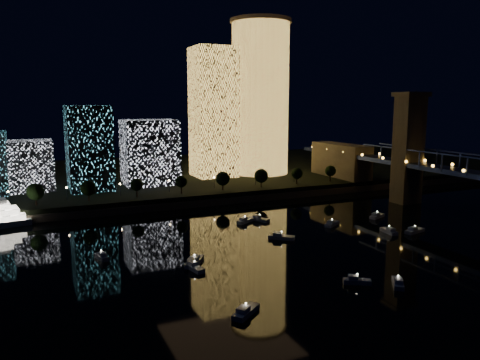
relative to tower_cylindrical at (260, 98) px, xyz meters
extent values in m
plane|color=black|center=(-29.79, -129.21, -47.96)|extent=(520.00, 520.00, 0.00)
cube|color=black|center=(-29.79, 30.79, -45.46)|extent=(420.00, 160.00, 5.00)
cube|color=#6B5E4C|center=(-29.79, -47.21, -46.46)|extent=(420.00, 6.00, 3.00)
cylinder|color=#FBBD50|center=(0.00, 0.00, -1.13)|extent=(32.00, 32.00, 83.67)
cylinder|color=#6B5E4C|center=(0.00, 0.00, 41.71)|extent=(34.00, 34.00, 2.00)
cube|color=#FBBD50|center=(-28.01, 0.98, -8.05)|extent=(21.94, 21.94, 69.81)
cube|color=white|center=(-66.27, -9.65, -26.95)|extent=(26.02, 22.02, 32.03)
cube|color=#55CEE8|center=(-95.52, -12.19, -23.40)|extent=(19.56, 25.43, 39.12)
cube|color=white|center=(-122.51, -3.62, -31.42)|extent=(23.08, 20.98, 23.08)
cube|color=#6B5E4C|center=(35.21, -79.21, -23.96)|extent=(11.00, 9.00, 48.00)
cube|color=#6B5E4C|center=(35.21, -79.21, 1.04)|extent=(13.00, 11.00, 2.00)
cube|color=#6B5E4C|center=(35.21, -29.21, -36.46)|extent=(12.00, 40.00, 23.00)
cube|color=#18224F|center=(30.21, -117.21, -26.46)|extent=(0.50, 0.50, 7.00)
cube|color=#18224F|center=(30.21, -93.21, -26.46)|extent=(0.50, 0.50, 7.00)
cube|color=#18224F|center=(30.21, -69.21, -26.46)|extent=(0.50, 0.50, 7.00)
sphere|color=#FFAE38|center=(29.71, -84.21, -28.16)|extent=(1.20, 1.20, 1.20)
sphere|color=#FFAE38|center=(29.71, -39.21, -28.16)|extent=(1.20, 1.20, 1.20)
cube|color=silver|center=(-79.98, -153.74, -47.36)|extent=(8.17, 7.12, 1.20)
cube|color=silver|center=(-80.96, -154.50, -46.26)|extent=(3.60, 3.46, 1.00)
sphere|color=white|center=(-79.98, -153.74, -45.36)|extent=(0.36, 0.36, 0.36)
cube|color=silver|center=(-46.93, -149.49, -47.36)|extent=(7.01, 5.42, 1.20)
cube|color=silver|center=(-47.81, -148.96, -46.26)|extent=(2.98, 2.77, 1.00)
sphere|color=white|center=(-46.93, -149.49, -45.36)|extent=(0.36, 0.36, 0.36)
cube|color=silver|center=(-103.44, -103.33, -47.36)|extent=(3.56, 6.76, 1.20)
cube|color=silver|center=(-103.21, -104.27, -46.26)|extent=(2.17, 2.60, 1.00)
sphere|color=white|center=(-103.44, -103.33, -45.36)|extent=(0.36, 0.36, 0.36)
cube|color=silver|center=(-7.09, -116.15, -47.36)|extent=(3.53, 8.02, 1.20)
cube|color=silver|center=(-7.25, -117.30, -46.26)|extent=(2.37, 2.97, 1.00)
sphere|color=white|center=(-7.09, -116.15, -45.36)|extent=(0.36, 0.36, 0.36)
cube|color=silver|center=(4.04, -96.88, -47.36)|extent=(8.44, 5.48, 1.20)
cube|color=silver|center=(2.92, -97.35, -46.26)|extent=(3.41, 3.02, 1.00)
sphere|color=white|center=(4.04, -96.88, -45.36)|extent=(0.36, 0.36, 0.36)
cube|color=silver|center=(-45.22, -107.18, -47.36)|extent=(8.51, 7.67, 1.20)
cube|color=silver|center=(-46.23, -106.35, -46.26)|extent=(3.80, 3.68, 1.00)
sphere|color=white|center=(-45.22, -107.18, -45.36)|extent=(0.36, 0.36, 0.36)
cube|color=silver|center=(-79.71, -118.25, -47.36)|extent=(8.18, 10.12, 1.20)
cube|color=silver|center=(-80.54, -119.51, -46.26)|extent=(4.10, 4.36, 1.00)
sphere|color=white|center=(-79.71, -118.25, -45.36)|extent=(0.36, 0.36, 0.36)
cube|color=silver|center=(-47.25, -82.29, -47.36)|extent=(7.86, 5.79, 1.20)
cube|color=silver|center=(-48.26, -82.83, -46.26)|extent=(3.29, 3.02, 1.00)
sphere|color=white|center=(-47.25, -82.29, -45.36)|extent=(0.36, 0.36, 0.36)
cube|color=silver|center=(-38.35, -154.64, -47.36)|extent=(6.38, 7.44, 1.20)
cube|color=silver|center=(-39.01, -155.55, -46.26)|extent=(3.12, 3.26, 1.00)
sphere|color=white|center=(-38.35, -154.64, -45.36)|extent=(0.36, 0.36, 0.36)
cube|color=silver|center=(1.63, -119.49, -47.36)|extent=(8.78, 4.43, 1.20)
cube|color=silver|center=(0.40, -119.76, -46.26)|extent=(3.34, 2.76, 1.00)
sphere|color=white|center=(1.63, -119.49, -45.36)|extent=(0.36, 0.36, 0.36)
cube|color=silver|center=(-41.02, -82.27, -47.36)|extent=(6.17, 8.12, 1.20)
cube|color=silver|center=(-41.61, -81.25, -46.26)|extent=(3.17, 3.43, 1.00)
sphere|color=white|center=(-41.02, -82.27, -45.36)|extent=(0.36, 0.36, 0.36)
cube|color=silver|center=(-81.40, -123.29, -47.36)|extent=(3.88, 7.75, 1.20)
cube|color=silver|center=(-81.64, -122.20, -46.26)|extent=(2.43, 2.95, 1.00)
sphere|color=white|center=(-81.40, -123.29, -45.36)|extent=(0.36, 0.36, 0.36)
cube|color=silver|center=(-19.37, -99.49, -47.36)|extent=(8.03, 6.15, 1.20)
cube|color=silver|center=(-20.38, -100.09, -46.26)|extent=(3.40, 3.15, 1.00)
sphere|color=white|center=(-19.37, -99.49, -45.36)|extent=(0.36, 0.36, 0.36)
cylinder|color=black|center=(-119.79, -41.21, -40.96)|extent=(0.70, 0.70, 4.00)
sphere|color=black|center=(-119.79, -41.21, -37.46)|extent=(6.78, 6.78, 6.78)
cylinder|color=black|center=(-99.79, -41.21, -40.96)|extent=(0.70, 0.70, 4.00)
sphere|color=black|center=(-99.79, -41.21, -37.46)|extent=(6.37, 6.37, 6.37)
cylinder|color=black|center=(-79.79, -41.21, -40.96)|extent=(0.70, 0.70, 4.00)
sphere|color=black|center=(-79.79, -41.21, -37.46)|extent=(5.34, 5.34, 5.34)
cylinder|color=black|center=(-59.79, -41.21, -40.96)|extent=(0.70, 0.70, 4.00)
sphere|color=black|center=(-59.79, -41.21, -37.46)|extent=(5.34, 5.34, 5.34)
cylinder|color=black|center=(-39.79, -41.21, -40.96)|extent=(0.70, 0.70, 4.00)
sphere|color=black|center=(-39.79, -41.21, -37.46)|extent=(6.62, 6.62, 6.62)
cylinder|color=black|center=(-19.79, -41.21, -40.96)|extent=(0.70, 0.70, 4.00)
sphere|color=black|center=(-19.79, -41.21, -37.46)|extent=(6.73, 6.73, 6.73)
cylinder|color=black|center=(0.21, -41.21, -40.96)|extent=(0.70, 0.70, 4.00)
sphere|color=black|center=(0.21, -41.21, -37.46)|extent=(5.73, 5.73, 5.73)
cylinder|color=black|center=(20.21, -41.21, -40.96)|extent=(0.70, 0.70, 4.00)
sphere|color=black|center=(20.21, -41.21, -37.46)|extent=(5.61, 5.61, 5.61)
cylinder|color=black|center=(-129.79, -35.21, -40.46)|extent=(0.24, 0.24, 5.00)
sphere|color=#FFCC7F|center=(-129.79, -35.21, -37.66)|extent=(0.70, 0.70, 0.70)
cylinder|color=black|center=(-107.79, -35.21, -40.46)|extent=(0.24, 0.24, 5.00)
sphere|color=#FFCC7F|center=(-107.79, -35.21, -37.66)|extent=(0.70, 0.70, 0.70)
cylinder|color=black|center=(-85.79, -35.21, -40.46)|extent=(0.24, 0.24, 5.00)
sphere|color=#FFCC7F|center=(-85.79, -35.21, -37.66)|extent=(0.70, 0.70, 0.70)
cylinder|color=black|center=(-63.79, -35.21, -40.46)|extent=(0.24, 0.24, 5.00)
sphere|color=#FFCC7F|center=(-63.79, -35.21, -37.66)|extent=(0.70, 0.70, 0.70)
cylinder|color=black|center=(-41.79, -35.21, -40.46)|extent=(0.24, 0.24, 5.00)
sphere|color=#FFCC7F|center=(-41.79, -35.21, -37.66)|extent=(0.70, 0.70, 0.70)
cylinder|color=black|center=(-19.79, -35.21, -40.46)|extent=(0.24, 0.24, 5.00)
sphere|color=#FFCC7F|center=(-19.79, -35.21, -37.66)|extent=(0.70, 0.70, 0.70)
cylinder|color=black|center=(2.21, -35.21, -40.46)|extent=(0.24, 0.24, 5.00)
sphere|color=#FFCC7F|center=(2.21, -35.21, -37.66)|extent=(0.70, 0.70, 0.70)
camera|label=1|loc=(-120.04, -240.11, -2.53)|focal=35.00mm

